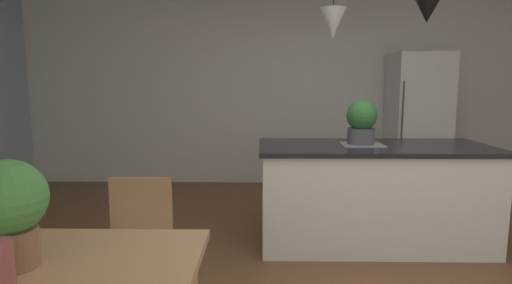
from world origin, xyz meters
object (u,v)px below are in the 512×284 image
at_px(potted_plant_on_island, 361,122).
at_px(vase_on_dining_table, 1,267).
at_px(potted_plant_on_table, 8,208).
at_px(refrigerator, 417,123).
at_px(chair_far_right, 137,248).
at_px(kitchen_island, 372,193).

height_order(potted_plant_on_island, vase_on_dining_table, potted_plant_on_island).
bearing_deg(potted_plant_on_table, potted_plant_on_island, 47.91).
bearing_deg(refrigerator, chair_far_right, -131.92).
relative_size(kitchen_island, refrigerator, 1.11).
bearing_deg(kitchen_island, vase_on_dining_table, -129.98).
xyz_separation_m(chair_far_right, vase_on_dining_table, (-0.15, -0.98, 0.35)).
distance_m(chair_far_right, vase_on_dining_table, 1.06).
bearing_deg(kitchen_island, chair_far_right, -143.95).
distance_m(potted_plant_on_island, vase_on_dining_table, 2.87).
distance_m(refrigerator, vase_on_dining_table, 5.09).
distance_m(kitchen_island, refrigerator, 2.22).
distance_m(kitchen_island, potted_plant_on_table, 2.89).
relative_size(kitchen_island, potted_plant_on_table, 4.75).
height_order(kitchen_island, refrigerator, refrigerator).
bearing_deg(potted_plant_on_island, vase_on_dining_table, -128.12).
distance_m(refrigerator, potted_plant_on_table, 4.99).
relative_size(chair_far_right, kitchen_island, 0.43).
bearing_deg(kitchen_island, potted_plant_on_table, -133.90).
xyz_separation_m(kitchen_island, potted_plant_on_table, (-1.97, -2.05, 0.51)).
bearing_deg(potted_plant_on_island, kitchen_island, 0.00).
distance_m(chair_far_right, refrigerator, 4.25).
distance_m(chair_far_right, kitchen_island, 2.15).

